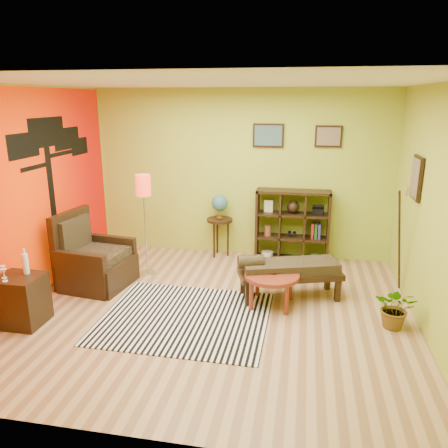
% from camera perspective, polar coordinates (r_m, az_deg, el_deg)
% --- Properties ---
extents(ground, '(5.00, 5.00, 0.00)m').
position_cam_1_polar(ground, '(5.72, -1.34, -11.27)').
color(ground, tan).
rests_on(ground, ground).
extents(room_shell, '(5.04, 4.54, 2.82)m').
position_cam_1_polar(room_shell, '(5.18, -2.45, 6.89)').
color(room_shell, '#A7BD37').
rests_on(room_shell, ground).
extents(zebra_rug, '(2.06, 1.78, 0.01)m').
position_cam_1_polar(zebra_rug, '(5.57, -5.07, -12.03)').
color(zebra_rug, white).
rests_on(zebra_rug, ground).
extents(coffee_table, '(0.71, 0.71, 0.46)m').
position_cam_1_polar(coffee_table, '(5.75, 6.26, -7.06)').
color(coffee_table, maroon).
rests_on(coffee_table, ground).
extents(armchair, '(1.00, 1.00, 1.08)m').
position_cam_1_polar(armchair, '(6.62, -16.73, -4.94)').
color(armchair, black).
rests_on(armchair, ground).
extents(side_cabinet, '(0.52, 0.47, 0.93)m').
position_cam_1_polar(side_cabinet, '(5.82, -24.97, -8.95)').
color(side_cabinet, black).
rests_on(side_cabinet, ground).
extents(floor_lamp, '(0.23, 0.23, 1.55)m').
position_cam_1_polar(floor_lamp, '(6.59, -10.45, 3.82)').
color(floor_lamp, silver).
rests_on(floor_lamp, ground).
extents(globe_table, '(0.44, 0.44, 1.07)m').
position_cam_1_polar(globe_table, '(7.37, -0.57, 1.84)').
color(globe_table, black).
rests_on(globe_table, ground).
extents(cube_shelf, '(1.20, 0.35, 1.20)m').
position_cam_1_polar(cube_shelf, '(7.29, 9.00, -0.27)').
color(cube_shelf, black).
rests_on(cube_shelf, ground).
extents(bench, '(1.46, 0.88, 0.64)m').
position_cam_1_polar(bench, '(5.97, 8.26, -5.93)').
color(bench, black).
rests_on(bench, ground).
extents(potted_plant, '(0.60, 0.63, 0.40)m').
position_cam_1_polar(potted_plant, '(5.63, 21.50, -10.65)').
color(potted_plant, '#26661E').
rests_on(potted_plant, ground).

